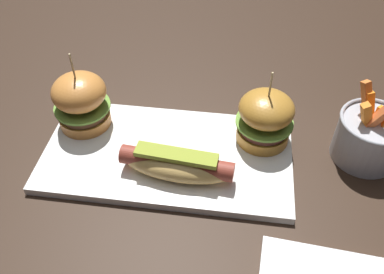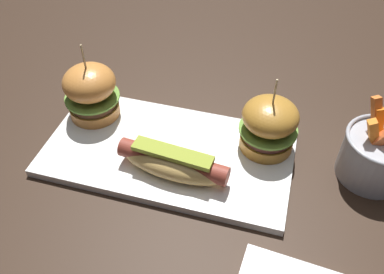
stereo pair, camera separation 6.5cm
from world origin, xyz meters
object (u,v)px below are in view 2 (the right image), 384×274
at_px(hot_dog, 173,163).
at_px(slider_right, 269,125).
at_px(platter_main, 169,152).
at_px(slider_left, 91,91).
at_px(fries_bucket, 377,155).

xyz_separation_m(hot_dog, slider_right, (0.13, 0.10, 0.02)).
relative_size(platter_main, slider_right, 2.99).
height_order(hot_dog, slider_left, slider_left).
height_order(slider_left, slider_right, slider_left).
height_order(platter_main, fries_bucket, fries_bucket).
bearing_deg(hot_dog, fries_bucket, 17.48).
distance_m(platter_main, slider_left, 0.18).
bearing_deg(slider_right, slider_left, -179.72).
height_order(platter_main, hot_dog, hot_dog).
height_order(platter_main, slider_right, slider_right).
distance_m(slider_left, fries_bucket, 0.49).
height_order(slider_right, fries_bucket, slider_right).
bearing_deg(fries_bucket, slider_left, 179.76).
height_order(platter_main, slider_left, slider_left).
height_order(hot_dog, fries_bucket, fries_bucket).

